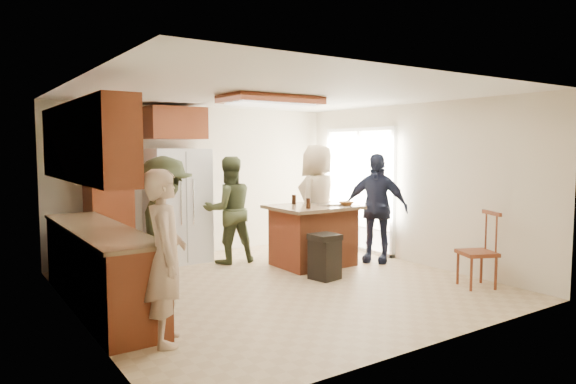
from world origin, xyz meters
TOP-DOWN VIEW (x-y plane):
  - room_shell at (4.37, 1.64)m, footprint 8.00×5.20m
  - person_front_left at (-1.96, -1.08)m, footprint 0.61×0.71m
  - person_behind_left at (0.08, 1.58)m, footprint 0.88×0.61m
  - person_behind_right at (1.43, 1.06)m, footprint 1.08×0.93m
  - person_side_right at (2.05, 0.35)m, footprint 0.99×1.13m
  - person_counter at (-1.56, 0.01)m, footprint 0.89×1.23m
  - left_cabinetry at (-2.24, 0.40)m, footprint 0.64×3.00m
  - back_wall_units at (-1.33, 2.20)m, footprint 1.80×0.60m
  - refrigerator at (-0.55, 2.12)m, footprint 0.90×0.76m
  - kitchen_island at (1.07, 0.70)m, footprint 1.28×1.03m
  - island_items at (1.31, 0.62)m, footprint 0.90×0.73m
  - trash_bin at (0.70, -0.07)m, footprint 0.40×0.40m
  - spindle_chair at (2.10, -1.51)m, footprint 0.55×0.55m

SIDE VIEW (x-z plane):
  - trash_bin at x=0.70m, z-range 0.00..0.63m
  - spindle_chair at x=2.10m, z-range -0.04..0.95m
  - kitchen_island at x=1.07m, z-range 0.01..0.94m
  - person_front_left at x=-1.96m, z-range 0.00..1.63m
  - person_behind_left at x=0.08m, z-range 0.00..1.68m
  - person_counter at x=-1.56m, z-range 0.00..1.72m
  - person_side_right at x=2.05m, z-range 0.00..1.73m
  - room_shell at x=4.37m, z-range -1.63..3.37m
  - refrigerator at x=-0.55m, z-range 0.00..1.80m
  - person_behind_right at x=1.43m, z-range 0.00..1.87m
  - left_cabinetry at x=-2.24m, z-range -0.19..2.11m
  - island_items at x=1.31m, z-range 0.89..1.04m
  - back_wall_units at x=-1.33m, z-range 0.15..2.60m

